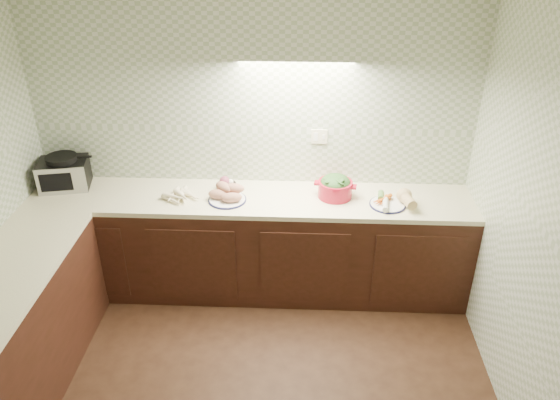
{
  "coord_description": "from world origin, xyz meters",
  "views": [
    {
      "loc": [
        0.42,
        -2.35,
        3.04
      ],
      "look_at": [
        0.25,
        1.25,
        1.02
      ],
      "focal_mm": 35.0,
      "sensor_mm": 36.0,
      "label": 1
    }
  ],
  "objects_px": {
    "toaster_oven": "(64,173)",
    "dutch_oven": "(335,186)",
    "veg_plate": "(396,199)",
    "sweet_potato_plate": "(227,194)",
    "onion_bowl": "(226,185)",
    "parsnip_pile": "(178,192)"
  },
  "relations": [
    {
      "from": "toaster_oven",
      "to": "parsnip_pile",
      "type": "distance_m",
      "value": 0.98
    },
    {
      "from": "parsnip_pile",
      "to": "toaster_oven",
      "type": "bearing_deg",
      "value": 173.33
    },
    {
      "from": "onion_bowl",
      "to": "dutch_oven",
      "type": "relative_size",
      "value": 0.46
    },
    {
      "from": "dutch_oven",
      "to": "veg_plate",
      "type": "bearing_deg",
      "value": -1.47
    },
    {
      "from": "veg_plate",
      "to": "sweet_potato_plate",
      "type": "bearing_deg",
      "value": 179.67
    },
    {
      "from": "toaster_oven",
      "to": "veg_plate",
      "type": "height_order",
      "value": "toaster_oven"
    },
    {
      "from": "parsnip_pile",
      "to": "onion_bowl",
      "type": "xyz_separation_m",
      "value": [
        0.38,
        0.12,
        0.02
      ]
    },
    {
      "from": "sweet_potato_plate",
      "to": "onion_bowl",
      "type": "relative_size",
      "value": 1.99
    },
    {
      "from": "onion_bowl",
      "to": "dutch_oven",
      "type": "bearing_deg",
      "value": -4.99
    },
    {
      "from": "onion_bowl",
      "to": "veg_plate",
      "type": "xyz_separation_m",
      "value": [
        1.37,
        -0.18,
        0.0
      ]
    },
    {
      "from": "parsnip_pile",
      "to": "sweet_potato_plate",
      "type": "xyz_separation_m",
      "value": [
        0.41,
        -0.06,
        0.03
      ]
    },
    {
      "from": "toaster_oven",
      "to": "dutch_oven",
      "type": "relative_size",
      "value": 1.28
    },
    {
      "from": "parsnip_pile",
      "to": "dutch_oven",
      "type": "bearing_deg",
      "value": 1.72
    },
    {
      "from": "veg_plate",
      "to": "parsnip_pile",
      "type": "bearing_deg",
      "value": 177.88
    },
    {
      "from": "toaster_oven",
      "to": "veg_plate",
      "type": "relative_size",
      "value": 1.28
    },
    {
      "from": "dutch_oven",
      "to": "sweet_potato_plate",
      "type": "bearing_deg",
      "value": -162.86
    },
    {
      "from": "sweet_potato_plate",
      "to": "veg_plate",
      "type": "relative_size",
      "value": 0.91
    },
    {
      "from": "veg_plate",
      "to": "onion_bowl",
      "type": "bearing_deg",
      "value": 172.45
    },
    {
      "from": "toaster_oven",
      "to": "veg_plate",
      "type": "distance_m",
      "value": 2.73
    },
    {
      "from": "toaster_oven",
      "to": "parsnip_pile",
      "type": "xyz_separation_m",
      "value": [
        0.97,
        -0.11,
        -0.1
      ]
    },
    {
      "from": "sweet_potato_plate",
      "to": "onion_bowl",
      "type": "distance_m",
      "value": 0.18
    },
    {
      "from": "toaster_oven",
      "to": "onion_bowl",
      "type": "xyz_separation_m",
      "value": [
        1.35,
        0.0,
        -0.08
      ]
    }
  ]
}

